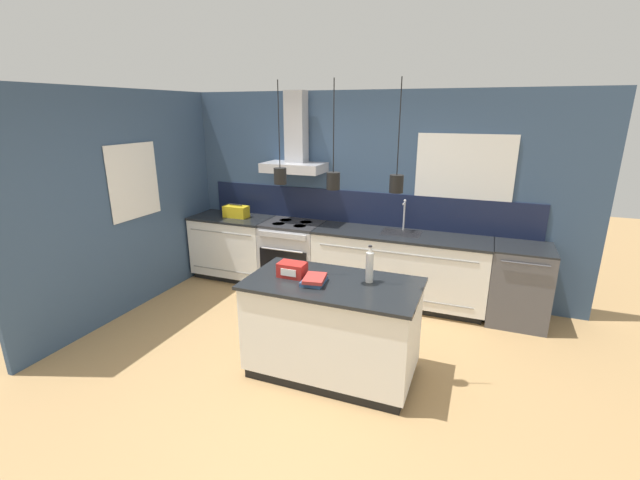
% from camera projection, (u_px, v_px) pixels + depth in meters
% --- Properties ---
extents(ground_plane, '(16.00, 16.00, 0.00)m').
position_uv_depth(ground_plane, '(301.00, 361.00, 4.20)').
color(ground_plane, tan).
rests_on(ground_plane, ground).
extents(wall_back, '(5.60, 2.19, 2.60)m').
position_uv_depth(wall_back, '(358.00, 190.00, 5.59)').
color(wall_back, '#354C6B').
rests_on(wall_back, ground_plane).
extents(wall_left, '(0.08, 3.80, 2.60)m').
position_uv_depth(wall_left, '(143.00, 199.00, 5.28)').
color(wall_left, '#354C6B').
rests_on(wall_left, ground_plane).
extents(counter_run_left, '(1.13, 0.64, 0.91)m').
position_uv_depth(counter_run_left, '(234.00, 247.00, 6.20)').
color(counter_run_left, black).
rests_on(counter_run_left, ground_plane).
extents(counter_run_sink, '(2.15, 0.64, 1.30)m').
position_uv_depth(counter_run_sink, '(398.00, 268.00, 5.36)').
color(counter_run_sink, black).
rests_on(counter_run_sink, ground_plane).
extents(oven_range, '(0.78, 0.66, 0.91)m').
position_uv_depth(oven_range, '(293.00, 255.00, 5.86)').
color(oven_range, '#B5B5BA').
rests_on(oven_range, ground_plane).
extents(dishwasher, '(0.64, 0.65, 0.91)m').
position_uv_depth(dishwasher, '(519.00, 285.00, 4.87)').
color(dishwasher, '#4C4C51').
rests_on(dishwasher, ground_plane).
extents(kitchen_island, '(1.54, 0.83, 0.91)m').
position_uv_depth(kitchen_island, '(332.00, 328.00, 3.90)').
color(kitchen_island, black).
rests_on(kitchen_island, ground_plane).
extents(bottle_on_island, '(0.07, 0.07, 0.34)m').
position_uv_depth(bottle_on_island, '(370.00, 267.00, 3.73)').
color(bottle_on_island, silver).
rests_on(bottle_on_island, kitchen_island).
extents(book_stack, '(0.22, 0.28, 0.07)m').
position_uv_depth(book_stack, '(314.00, 280.00, 3.73)').
color(book_stack, '#335684').
rests_on(book_stack, kitchen_island).
extents(red_supply_box, '(0.25, 0.17, 0.13)m').
position_uv_depth(red_supply_box, '(292.00, 270.00, 3.88)').
color(red_supply_box, red).
rests_on(red_supply_box, kitchen_island).
extents(yellow_toolbox, '(0.34, 0.18, 0.19)m').
position_uv_depth(yellow_toolbox, '(236.00, 211.00, 6.01)').
color(yellow_toolbox, gold).
rests_on(yellow_toolbox, counter_run_left).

